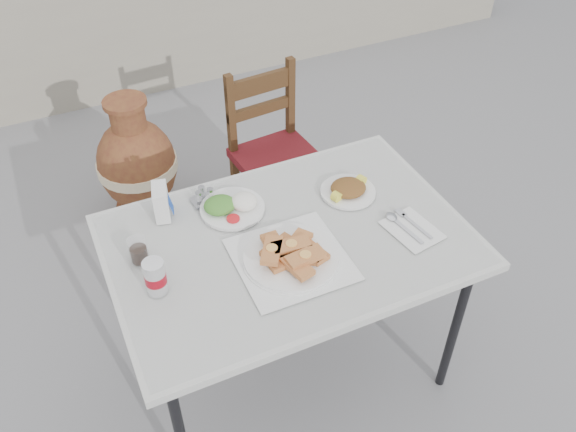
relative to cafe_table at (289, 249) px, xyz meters
name	(u,v)px	position (x,y,z in m)	size (l,w,h in m)	color
ground	(301,340)	(0.11, 0.10, -0.70)	(80.00, 80.00, 0.00)	slate
cafe_table	(289,249)	(0.00, 0.00, 0.00)	(1.25, 0.85, 0.76)	black
pide_plate	(291,252)	(-0.04, -0.10, 0.09)	(0.37, 0.37, 0.07)	silver
salad_rice_plate	(231,205)	(-0.13, 0.22, 0.07)	(0.24, 0.24, 0.06)	silver
salad_chopped_plate	(348,189)	(0.31, 0.13, 0.07)	(0.21, 0.21, 0.04)	silver
soda_can	(155,277)	(-0.48, -0.04, 0.12)	(0.07, 0.07, 0.12)	white
cola_glass	(139,252)	(-0.49, 0.12, 0.09)	(0.06, 0.06, 0.09)	white
napkin_holder	(161,202)	(-0.36, 0.30, 0.12)	(0.08, 0.11, 0.12)	silver
condiment_caddy	(204,197)	(-0.20, 0.31, 0.07)	(0.09, 0.08, 0.06)	#ACACB3
cutlery_napkin	(409,227)	(0.41, -0.13, 0.06)	(0.18, 0.22, 0.01)	silver
chair	(275,154)	(0.33, 0.87, -0.25)	(0.41, 0.41, 0.87)	#321D0D
terracotta_urn	(137,165)	(-0.28, 1.22, -0.37)	(0.41, 0.41, 0.71)	brown
back_wall	(135,4)	(0.11, 2.60, -0.10)	(6.00, 0.25, 1.20)	gray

